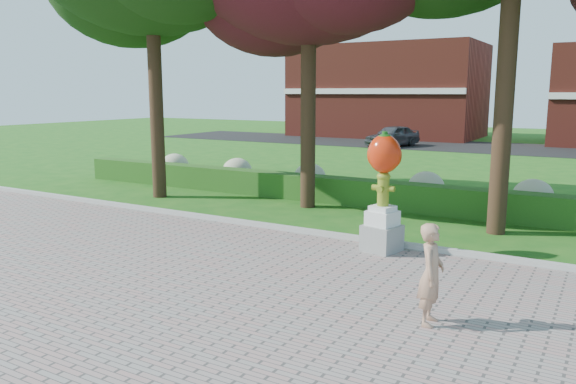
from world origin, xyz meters
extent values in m
plane|color=#195916|center=(0.00, 0.00, 0.00)|extent=(100.00, 100.00, 0.00)
cube|color=gray|center=(0.00, -4.00, 0.02)|extent=(40.00, 14.00, 0.04)
cube|color=#ADADA5|center=(0.00, 3.00, 0.07)|extent=(40.00, 0.18, 0.15)
cube|color=#1C4B15|center=(0.00, 7.00, 0.40)|extent=(24.00, 0.70, 0.80)
ellipsoid|color=#BFC596|center=(-9.00, 8.00, 0.55)|extent=(1.10, 1.10, 0.99)
ellipsoid|color=#BFC596|center=(-6.00, 8.00, 0.55)|extent=(1.10, 1.10, 0.99)
ellipsoid|color=#BFC596|center=(-3.00, 8.00, 0.55)|extent=(1.10, 1.10, 0.99)
ellipsoid|color=#BFC596|center=(1.00, 8.00, 0.55)|extent=(1.10, 1.10, 0.99)
ellipsoid|color=#BFC596|center=(4.00, 8.00, 0.55)|extent=(1.10, 1.10, 0.99)
cube|color=black|center=(0.00, 28.00, 0.01)|extent=(50.00, 8.00, 0.02)
cube|color=maroon|center=(-10.00, 34.00, 3.50)|extent=(14.00, 8.00, 7.00)
cylinder|color=black|center=(-7.00, 5.00, 3.36)|extent=(0.44, 0.44, 6.72)
cylinder|color=black|center=(-2.00, 6.00, 3.08)|extent=(0.44, 0.44, 6.16)
cylinder|color=black|center=(3.50, 5.50, 3.64)|extent=(0.44, 0.44, 7.28)
cube|color=gray|center=(1.70, 2.50, 0.32)|extent=(0.83, 0.83, 0.56)
cube|color=silver|center=(1.70, 2.50, 0.75)|extent=(0.67, 0.67, 0.31)
cube|color=silver|center=(1.70, 2.50, 0.97)|extent=(0.54, 0.54, 0.11)
cylinder|color=olive|center=(1.70, 2.50, 1.34)|extent=(0.25, 0.25, 0.63)
ellipsoid|color=olive|center=(1.70, 2.50, 1.65)|extent=(0.29, 0.29, 0.20)
cylinder|color=olive|center=(1.52, 2.50, 1.40)|extent=(0.13, 0.12, 0.12)
cylinder|color=olive|center=(1.87, 2.50, 1.40)|extent=(0.13, 0.12, 0.12)
cylinder|color=olive|center=(1.70, 2.33, 1.40)|extent=(0.13, 0.13, 0.13)
cylinder|color=olive|center=(1.70, 2.50, 1.74)|extent=(0.09, 0.09, 0.06)
ellipsoid|color=red|center=(1.70, 2.50, 2.13)|extent=(0.70, 0.63, 0.81)
ellipsoid|color=red|center=(1.49, 2.50, 2.11)|extent=(0.34, 0.34, 0.52)
ellipsoid|color=red|center=(1.90, 2.50, 2.11)|extent=(0.34, 0.34, 0.52)
cylinder|color=#175212|center=(1.70, 2.50, 2.53)|extent=(0.11, 0.11, 0.13)
ellipsoid|color=#175212|center=(1.70, 2.50, 2.50)|extent=(0.27, 0.27, 0.09)
imported|color=tan|center=(3.71, -0.81, 0.79)|extent=(0.42, 0.59, 1.51)
imported|color=#3B3E43|center=(-6.37, 25.40, 0.70)|extent=(2.84, 4.31, 1.36)
camera|label=1|loc=(5.84, -8.58, 3.38)|focal=35.00mm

